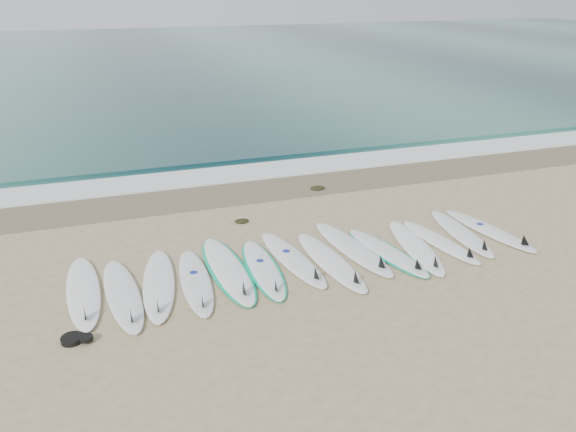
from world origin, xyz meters
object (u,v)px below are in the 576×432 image
object	(u,v)px
surfboard_0	(83,292)
leash_coil	(75,339)
surfboard_7	(332,262)
surfboard_13	(491,231)

from	to	relation	value
surfboard_0	leash_coil	distance (m)	1.36
leash_coil	surfboard_0	bearing A→B (deg)	84.79
surfboard_7	surfboard_13	distance (m)	3.73
surfboard_7	surfboard_13	size ratio (longest dim) A/B	1.05
surfboard_0	surfboard_7	world-z (taller)	same
surfboard_0	surfboard_7	bearing A→B (deg)	-6.48
surfboard_13	leash_coil	xyz separation A→B (m)	(-8.23, -1.24, -0.01)
surfboard_7	surfboard_0	bearing A→B (deg)	171.65
surfboard_7	surfboard_13	world-z (taller)	surfboard_7
surfboard_7	leash_coil	xyz separation A→B (m)	(-4.51, -1.01, -0.01)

